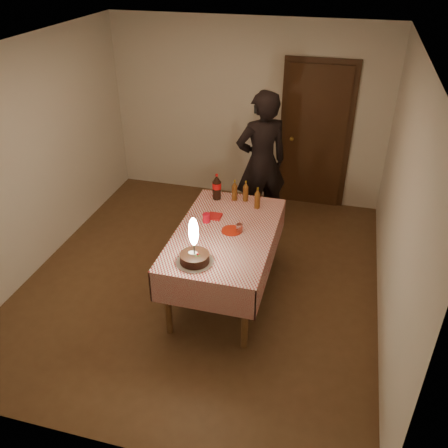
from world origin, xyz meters
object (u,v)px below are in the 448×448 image
(amber_bottle_mid, at_px, (246,192))
(photographer, at_px, (261,163))
(dining_table, at_px, (225,240))
(cola_bottle, at_px, (217,187))
(amber_bottle_left, at_px, (235,191))
(amber_bottle_right, at_px, (257,199))
(clear_cup, at_px, (239,228))
(birthday_cake, at_px, (194,252))
(red_cup, at_px, (206,218))
(red_plate, at_px, (232,231))

(amber_bottle_mid, bearing_deg, photographer, 88.34)
(dining_table, bearing_deg, cola_bottle, 112.51)
(amber_bottle_left, xyz_separation_m, amber_bottle_mid, (0.13, 0.01, 0.00))
(amber_bottle_mid, bearing_deg, amber_bottle_left, -174.26)
(dining_table, distance_m, amber_bottle_right, 0.67)
(cola_bottle, xyz_separation_m, amber_bottle_left, (0.21, 0.03, -0.03))
(dining_table, bearing_deg, clear_cup, 14.77)
(cola_bottle, bearing_deg, clear_cup, -56.50)
(dining_table, height_order, amber_bottle_mid, amber_bottle_mid)
(cola_bottle, height_order, amber_bottle_left, cola_bottle)
(clear_cup, bearing_deg, amber_bottle_left, 108.03)
(birthday_cake, height_order, clear_cup, birthday_cake)
(amber_bottle_right, bearing_deg, red_cup, -136.12)
(red_plate, bearing_deg, clear_cup, 3.89)
(birthday_cake, height_order, photographer, photographer)
(cola_bottle, distance_m, amber_bottle_mid, 0.34)
(red_plate, bearing_deg, red_cup, 161.30)
(cola_bottle, bearing_deg, red_plate, -61.89)
(red_cup, bearing_deg, amber_bottle_right, 43.88)
(dining_table, bearing_deg, photographer, 87.08)
(clear_cup, distance_m, photographer, 1.51)
(amber_bottle_right, relative_size, amber_bottle_mid, 1.00)
(amber_bottle_right, xyz_separation_m, photographer, (-0.14, 0.96, 0.01))
(clear_cup, bearing_deg, amber_bottle_mid, 97.39)
(cola_bottle, bearing_deg, dining_table, -67.49)
(birthday_cake, bearing_deg, cola_bottle, 96.23)
(red_plate, height_order, cola_bottle, cola_bottle)
(red_cup, bearing_deg, red_plate, -18.70)
(dining_table, height_order, cola_bottle, cola_bottle)
(amber_bottle_mid, bearing_deg, red_cup, -117.54)
(amber_bottle_right, bearing_deg, amber_bottle_mid, 141.50)
(amber_bottle_mid, bearing_deg, amber_bottle_right, -38.50)
(birthday_cake, distance_m, photographer, 2.15)
(cola_bottle, relative_size, amber_bottle_left, 1.25)
(cola_bottle, bearing_deg, birthday_cake, -83.77)
(dining_table, relative_size, photographer, 0.90)
(red_cup, relative_size, amber_bottle_right, 0.39)
(red_cup, distance_m, amber_bottle_left, 0.60)
(red_plate, distance_m, red_cup, 0.33)
(cola_bottle, relative_size, photographer, 0.17)
(dining_table, distance_m, photographer, 1.56)
(red_cup, distance_m, photographer, 1.44)
(dining_table, xyz_separation_m, birthday_cake, (-0.14, -0.60, 0.23))
(birthday_cake, xyz_separation_m, red_plate, (0.21, 0.63, -0.11))
(red_plate, relative_size, amber_bottle_left, 0.86)
(birthday_cake, height_order, amber_bottle_left, birthday_cake)
(clear_cup, relative_size, amber_bottle_right, 0.35)
(dining_table, height_order, clear_cup, clear_cup)
(red_cup, relative_size, photographer, 0.05)
(red_cup, bearing_deg, clear_cup, -14.37)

